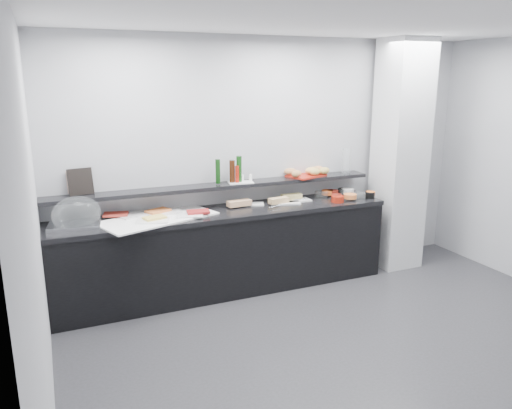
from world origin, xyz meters
name	(u,v)px	position (x,y,z in m)	size (l,w,h in m)	color
ground	(372,352)	(0.00, 0.00, 0.00)	(5.00, 5.00, 0.00)	#2D2D30
back_wall	(273,160)	(0.00, 2.00, 1.35)	(5.00, 0.02, 2.70)	#A5A7AC
ceiling	(394,14)	(0.00, 0.00, 2.70)	(5.00, 5.00, 0.00)	white
column	(400,156)	(1.50, 1.65, 1.35)	(0.50, 0.50, 2.70)	silver
buffet_cabinet	(226,253)	(-0.70, 1.70, 0.42)	(3.60, 0.60, 0.85)	black
counter_top	(225,213)	(-0.70, 1.70, 0.88)	(3.62, 0.62, 0.05)	black
wall_shelf	(219,186)	(-0.70, 1.88, 1.13)	(3.60, 0.25, 0.04)	black
cloche_base	(75,225)	(-2.20, 1.70, 0.92)	(0.47, 0.31, 0.04)	silver
cloche_dome	(77,214)	(-2.17, 1.69, 1.03)	(0.46, 0.30, 0.34)	silver
linen_runner	(158,218)	(-1.42, 1.66, 0.91)	(1.13, 0.54, 0.01)	white
platter_meat_a	(135,215)	(-1.61, 1.83, 0.92)	(0.32, 0.21, 0.01)	silver
food_meat_a	(116,214)	(-1.80, 1.86, 0.94)	(0.24, 0.15, 0.02)	maroon
platter_salmon	(165,212)	(-1.32, 1.80, 0.92)	(0.33, 0.22, 0.01)	white
food_salmon	(158,211)	(-1.38, 1.82, 0.94)	(0.23, 0.15, 0.02)	orange
platter_cheese	(153,220)	(-1.49, 1.55, 0.92)	(0.31, 0.21, 0.01)	white
food_cheese	(155,218)	(-1.47, 1.58, 0.94)	(0.21, 0.13, 0.02)	#F2D15E
platter_meat_b	(190,215)	(-1.11, 1.58, 0.92)	(0.26, 0.17, 0.01)	white
food_meat_b	(198,212)	(-1.02, 1.62, 0.94)	(0.22, 0.14, 0.02)	maroon
sandwich_plate_left	(249,204)	(-0.37, 1.82, 0.91)	(0.32, 0.14, 0.01)	white
sandwich_food_left	(239,203)	(-0.51, 1.77, 0.94)	(0.26, 0.10, 0.06)	tan
tongs_left	(244,205)	(-0.46, 1.75, 0.92)	(0.01, 0.01, 0.16)	#ADAFB4
sandwich_plate_mid	(285,203)	(0.02, 1.72, 0.91)	(0.34, 0.14, 0.01)	silver
sandwich_food_mid	(279,200)	(-0.06, 1.72, 0.94)	(0.23, 0.09, 0.06)	tan
tongs_mid	(275,206)	(-0.17, 1.59, 0.92)	(0.01, 0.01, 0.16)	silver
sandwich_plate_right	(294,201)	(0.15, 1.77, 0.91)	(0.39, 0.17, 0.01)	silver
sandwich_food_right	(291,197)	(0.15, 1.82, 0.94)	(0.23, 0.09, 0.06)	tan
tongs_right	(301,199)	(0.23, 1.76, 0.92)	(0.01, 0.01, 0.16)	#B1B4B8
bowl_glass_fruit	(321,195)	(0.53, 1.80, 0.94)	(0.16, 0.16, 0.07)	white
fill_glass_fruit	(327,192)	(0.63, 1.84, 0.95)	(0.14, 0.14, 0.05)	#CA4F1B
bowl_black_jam	(343,191)	(0.86, 1.85, 0.94)	(0.13, 0.13, 0.07)	black
fill_black_jam	(333,192)	(0.69, 1.82, 0.95)	(0.13, 0.13, 0.05)	#5D150D
bowl_glass_cream	(345,192)	(0.86, 1.81, 0.94)	(0.17, 0.17, 0.07)	white
fill_glass_cream	(347,191)	(0.90, 1.82, 0.95)	(0.15, 0.15, 0.05)	white
bowl_red_jam	(338,199)	(0.59, 1.55, 0.94)	(0.14, 0.14, 0.07)	maroon
fill_red_jam	(337,196)	(0.62, 1.62, 0.95)	(0.12, 0.12, 0.05)	#5A140C
bowl_glass_salmon	(358,196)	(0.89, 1.58, 0.94)	(0.17, 0.17, 0.07)	white
fill_glass_salmon	(350,196)	(0.77, 1.57, 0.95)	(0.15, 0.15, 0.05)	orange
bowl_black_fruit	(370,195)	(1.04, 1.57, 0.94)	(0.11, 0.11, 0.07)	black
fill_black_fruit	(371,194)	(1.06, 1.58, 0.95)	(0.11, 0.11, 0.05)	orange
framed_print	(80,182)	(-2.10, 1.94, 1.28)	(0.23, 0.02, 0.26)	black
print_art	(77,181)	(-2.13, 1.96, 1.28)	(0.19, 0.00, 0.22)	#C99F91
condiment_tray	(241,182)	(-0.46, 1.85, 1.16)	(0.27, 0.16, 0.01)	white
bottle_green_a	(218,171)	(-0.71, 1.87, 1.29)	(0.05, 0.05, 0.26)	black
bottle_brown	(232,171)	(-0.55, 1.86, 1.28)	(0.06, 0.06, 0.24)	black
bottle_green_b	(239,169)	(-0.47, 1.87, 1.30)	(0.06, 0.06, 0.28)	#103D11
bottle_hot	(237,174)	(-0.51, 1.83, 1.25)	(0.04, 0.04, 0.18)	#A0190B
shaker_salt	(251,177)	(-0.33, 1.87, 1.20)	(0.03, 0.03, 0.07)	white
shaker_pepper	(242,178)	(-0.43, 1.88, 1.20)	(0.03, 0.03, 0.07)	white
bread_tray	(306,175)	(0.37, 1.89, 1.16)	(0.41, 0.29, 0.02)	#A81F12
bread_roll_nw	(290,172)	(0.19, 1.94, 1.21)	(0.15, 0.09, 0.08)	#B47744
bread_roll_n	(314,170)	(0.49, 1.92, 1.21)	(0.15, 0.09, 0.08)	#AD7942
bread_roll_ne	(318,169)	(0.56, 1.95, 1.21)	(0.12, 0.08, 0.08)	#D68B51
bread_roll_sw	(296,174)	(0.19, 1.80, 1.21)	(0.12, 0.08, 0.08)	#B68045
bread_roll_s	(315,172)	(0.44, 1.81, 1.21)	(0.14, 0.09, 0.08)	#B99646
bread_roll_se	(324,171)	(0.58, 1.83, 1.21)	(0.16, 0.10, 0.08)	#B59445
bread_roll_mide	(311,171)	(0.44, 1.89, 1.21)	(0.16, 0.10, 0.08)	tan
carafe	(346,161)	(0.89, 1.86, 1.30)	(0.11, 0.11, 0.30)	white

